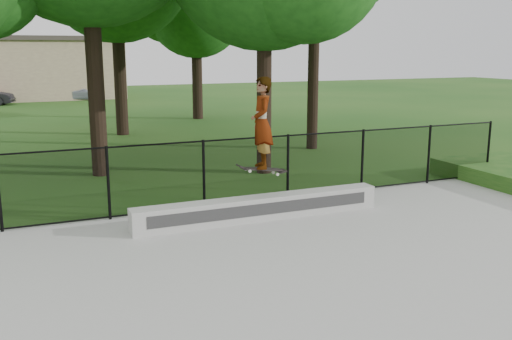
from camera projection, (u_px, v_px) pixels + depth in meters
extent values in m
plane|color=#1B4B15|center=(356.00, 334.00, 7.00)|extent=(100.00, 100.00, 0.00)
cube|color=#A7A8A2|center=(356.00, 331.00, 7.00)|extent=(14.00, 12.00, 0.06)
cube|color=#AEAEA9|center=(260.00, 208.00, 11.46)|extent=(5.22, 0.40, 0.47)
imported|color=#A6ABBC|center=(78.00, 92.00, 39.14)|extent=(3.53, 2.02, 1.05)
cube|color=black|center=(262.00, 169.00, 11.25)|extent=(0.84, 0.23, 0.13)
imported|color=#ADD1E4|center=(262.00, 123.00, 11.06)|extent=(0.57, 0.73, 1.79)
cylinder|color=black|center=(108.00, 183.00, 11.35)|extent=(0.06, 0.06, 1.50)
cylinder|color=black|center=(204.00, 175.00, 12.13)|extent=(0.06, 0.06, 1.50)
cylinder|color=black|center=(288.00, 167.00, 12.91)|extent=(0.06, 0.06, 1.50)
cylinder|color=black|center=(362.00, 160.00, 13.69)|extent=(0.06, 0.06, 1.50)
cylinder|color=black|center=(429.00, 154.00, 14.46)|extent=(0.06, 0.06, 1.50)
cylinder|color=black|center=(488.00, 149.00, 15.24)|extent=(0.06, 0.06, 1.50)
cylinder|color=black|center=(203.00, 141.00, 11.98)|extent=(16.00, 0.04, 0.04)
cylinder|color=black|center=(204.00, 206.00, 12.28)|extent=(16.00, 0.04, 0.04)
cube|color=black|center=(204.00, 175.00, 12.13)|extent=(16.00, 0.01, 1.50)
cylinder|color=black|center=(95.00, 76.00, 15.28)|extent=(0.44, 0.44, 5.42)
cylinder|color=black|center=(264.00, 91.00, 15.69)|extent=(0.44, 0.44, 4.60)
cylinder|color=black|center=(313.00, 64.00, 19.50)|extent=(0.44, 0.44, 5.88)
cylinder|color=black|center=(120.00, 73.00, 22.84)|extent=(0.44, 0.44, 4.99)
cylinder|color=black|center=(197.00, 78.00, 28.27)|extent=(0.44, 0.44, 4.08)
sphere|color=#154512|center=(196.00, 7.00, 27.57)|extent=(4.89, 4.89, 4.89)
cube|color=#C4AC8A|center=(32.00, 70.00, 39.92)|extent=(12.00, 6.00, 4.00)
cube|color=#3F3833|center=(30.00, 38.00, 39.47)|extent=(12.40, 6.40, 0.30)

